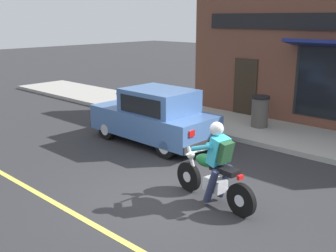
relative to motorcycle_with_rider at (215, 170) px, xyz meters
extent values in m
plane|color=#2B2B2D|center=(-0.30, 0.84, -0.68)|extent=(80.00, 80.00, 0.00)
cube|color=#9E9B93|center=(4.90, 3.84, -0.61)|extent=(2.60, 22.00, 0.14)
cube|color=#D1C64C|center=(-2.10, 3.84, -0.67)|extent=(0.12, 19.80, 0.01)
cube|color=brown|center=(6.45, 0.44, 1.42)|extent=(0.50, 10.07, 4.20)
cube|color=#2D2319|center=(6.18, 3.21, 0.37)|extent=(0.04, 0.90, 2.10)
cube|color=black|center=(6.17, 0.44, 2.67)|extent=(0.06, 8.56, 0.50)
cylinder|color=black|center=(0.10, 0.71, -0.37)|extent=(0.19, 0.63, 0.62)
cylinder|color=silver|center=(0.10, 0.71, -0.37)|extent=(0.15, 0.23, 0.22)
cylinder|color=black|center=(-0.10, -0.67, -0.37)|extent=(0.19, 0.63, 0.62)
cylinder|color=silver|center=(-0.10, -0.67, -0.37)|extent=(0.15, 0.23, 0.22)
cube|color=silver|center=(-0.01, -0.03, -0.29)|extent=(0.34, 0.44, 0.24)
ellipsoid|color=#196B33|center=(0.03, 0.22, 0.12)|extent=(0.37, 0.56, 0.24)
cube|color=black|center=(-0.04, -0.26, 0.08)|extent=(0.34, 0.59, 0.10)
cylinder|color=silver|center=(0.09, 0.62, -0.05)|extent=(0.12, 0.33, 0.68)
cylinder|color=silver|center=(0.07, 0.50, 0.23)|extent=(0.56, 0.12, 0.04)
sphere|color=silver|center=(0.10, 0.66, 0.11)|extent=(0.16, 0.16, 0.16)
cylinder|color=silver|center=(0.09, -0.45, -0.39)|extent=(0.16, 0.56, 0.08)
cube|color=red|center=(-0.09, -0.62, 0.05)|extent=(0.13, 0.08, 0.08)
cylinder|color=#282D4C|center=(-0.19, -0.07, -0.25)|extent=(0.19, 0.37, 0.71)
cylinder|color=#282D4C|center=(0.16, -0.12, -0.25)|extent=(0.19, 0.37, 0.71)
cube|color=#33B2D1|center=(-0.01, -0.08, 0.40)|extent=(0.38, 0.37, 0.57)
cylinder|color=#33B2D1|center=(-0.18, 0.19, 0.44)|extent=(0.16, 0.53, 0.26)
cylinder|color=#33B2D1|center=(0.22, 0.13, 0.44)|extent=(0.16, 0.53, 0.26)
sphere|color=silver|center=(0.00, -0.02, 0.81)|extent=(0.26, 0.26, 0.26)
cube|color=#1E4728|center=(-0.04, -0.24, 0.42)|extent=(0.31, 0.28, 0.42)
cylinder|color=black|center=(1.24, 4.78, -0.38)|extent=(0.19, 0.60, 0.60)
cylinder|color=silver|center=(1.24, 4.78, -0.38)|extent=(0.20, 0.33, 0.33)
cylinder|color=black|center=(2.68, 4.76, -0.38)|extent=(0.19, 0.60, 0.60)
cylinder|color=silver|center=(2.68, 4.76, -0.38)|extent=(0.20, 0.33, 0.33)
cylinder|color=black|center=(1.20, 2.38, -0.38)|extent=(0.19, 0.60, 0.60)
cylinder|color=silver|center=(1.20, 2.38, -0.38)|extent=(0.20, 0.33, 0.33)
cylinder|color=black|center=(2.64, 2.36, -0.38)|extent=(0.19, 0.60, 0.60)
cylinder|color=silver|center=(2.64, 2.36, -0.38)|extent=(0.20, 0.33, 0.33)
cube|color=#42669E|center=(1.94, 3.57, -0.08)|extent=(1.69, 3.72, 0.70)
cube|color=#42669E|center=(1.94, 3.32, 0.56)|extent=(1.46, 1.92, 0.66)
cube|color=black|center=(1.95, 4.19, 0.51)|extent=(1.33, 0.37, 0.51)
cube|color=black|center=(1.21, 3.33, 0.54)|extent=(0.05, 1.52, 0.46)
cube|color=black|center=(2.66, 3.31, 0.54)|extent=(0.05, 1.52, 0.46)
cube|color=silver|center=(1.46, 5.44, 0.04)|extent=(0.24, 0.04, 0.14)
cube|color=red|center=(1.41, 1.72, 0.06)|extent=(0.20, 0.04, 0.16)
cube|color=silver|center=(2.47, 5.42, 0.04)|extent=(0.24, 0.04, 0.14)
cube|color=red|center=(2.42, 1.70, 0.06)|extent=(0.20, 0.04, 0.16)
cube|color=#28282B|center=(1.96, 5.40, -0.33)|extent=(1.61, 0.14, 0.20)
cube|color=#28282B|center=(1.92, 1.74, -0.33)|extent=(1.61, 0.14, 0.20)
cylinder|color=#514C47|center=(5.05, 1.94, -0.09)|extent=(0.52, 0.52, 0.90)
cylinder|color=black|center=(5.05, 1.94, 0.40)|extent=(0.56, 0.56, 0.08)
camera|label=1|loc=(-5.70, -4.05, 2.77)|focal=42.00mm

